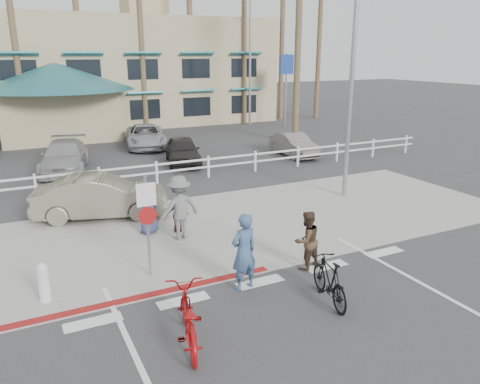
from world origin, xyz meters
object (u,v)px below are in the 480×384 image
bike_red (188,318)px  bike_black (329,280)px  car_white_sedan (101,197)px  sign_post (147,222)px

bike_red → bike_black: size_ratio=1.20×
bike_black → car_white_sedan: car_white_sedan is taller
sign_post → bike_black: bearing=-43.7°
bike_black → sign_post: bearing=-30.8°
bike_black → car_white_sedan: size_ratio=0.40×
bike_red → bike_black: bearing=-164.5°
bike_red → car_white_sedan: 8.20m
sign_post → car_white_sedan: sign_post is taller
sign_post → bike_red: 3.31m
sign_post → bike_black: (3.24, -3.10, -0.92)m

